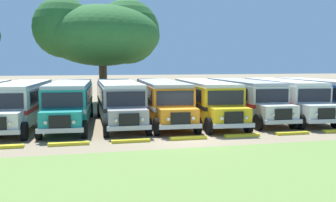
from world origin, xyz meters
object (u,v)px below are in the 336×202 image
parked_bus_slot_4 (162,99)px  parked_bus_slot_6 (244,97)px  parked_bus_slot_8 (323,96)px  broad_shade_tree (103,35)px  parked_bus_slot_1 (21,102)px  parked_bus_slot_7 (283,97)px  parked_bus_slot_5 (206,99)px  parked_bus_slot_2 (70,101)px  parked_bus_slot_3 (119,100)px

parked_bus_slot_4 → parked_bus_slot_6: same height
parked_bus_slot_8 → broad_shade_tree: broad_shade_tree is taller
parked_bus_slot_1 → parked_bus_slot_7: (18.54, -0.54, 0.00)m
broad_shade_tree → parked_bus_slot_5: bearing=-62.8°
parked_bus_slot_2 → parked_bus_slot_7: 15.47m
parked_bus_slot_4 → broad_shade_tree: size_ratio=0.88×
parked_bus_slot_1 → broad_shade_tree: size_ratio=0.88×
parked_bus_slot_8 → broad_shade_tree: bearing=-128.1°
parked_bus_slot_3 → parked_bus_slot_7: size_ratio=0.99×
parked_bus_slot_2 → parked_bus_slot_8: (18.57, -0.81, 0.00)m
parked_bus_slot_2 → broad_shade_tree: broad_shade_tree is taller
parked_bus_slot_5 → parked_bus_slot_7: (6.20, 0.24, 0.00)m
parked_bus_slot_4 → parked_bus_slot_6: size_ratio=1.00×
parked_bus_slot_1 → parked_bus_slot_8: size_ratio=1.01×
parked_bus_slot_6 → broad_shade_tree: size_ratio=0.87×
broad_shade_tree → parked_bus_slot_1: bearing=-117.1°
parked_bus_slot_7 → parked_bus_slot_8: same height
parked_bus_slot_8 → parked_bus_slot_7: bearing=-96.8°
parked_bus_slot_5 → parked_bus_slot_4: bearing=-94.5°
parked_bus_slot_8 → parked_bus_slot_1: bearing=-91.9°
parked_bus_slot_2 → parked_bus_slot_7: size_ratio=1.00×
parked_bus_slot_6 → broad_shade_tree: (-9.56, 11.81, 5.29)m
parked_bus_slot_1 → parked_bus_slot_8: 21.67m
parked_bus_slot_3 → parked_bus_slot_8: (15.34, -0.76, 0.00)m
parked_bus_slot_1 → parked_bus_slot_3: bearing=92.6°
parked_bus_slot_7 → parked_bus_slot_3: bearing=-87.3°
parked_bus_slot_2 → parked_bus_slot_7: (15.47, -0.40, 0.00)m
parked_bus_slot_3 → broad_shade_tree: bearing=-178.1°
parked_bus_slot_2 → parked_bus_slot_5: same height
parked_bus_slot_1 → broad_shade_tree: bearing=157.1°
parked_bus_slot_6 → parked_bus_slot_1: bearing=-89.9°
parked_bus_slot_4 → parked_bus_slot_8: bearing=89.5°
parked_bus_slot_3 → parked_bus_slot_5: bearing=84.6°
parked_bus_slot_6 → parked_bus_slot_7: same height
parked_bus_slot_3 → parked_bus_slot_5: same height
broad_shade_tree → parked_bus_slot_7: bearing=-44.0°
parked_bus_slot_2 → parked_bus_slot_4: size_ratio=1.00×
parked_bus_slot_7 → broad_shade_tree: size_ratio=0.88×
parked_bus_slot_6 → parked_bus_slot_7: bearing=84.0°
parked_bus_slot_1 → parked_bus_slot_8: (21.65, -0.94, 0.00)m
parked_bus_slot_6 → broad_shade_tree: 16.09m
parked_bus_slot_7 → parked_bus_slot_8: bearing=86.8°
parked_bus_slot_3 → parked_bus_slot_4: size_ratio=1.00×
parked_bus_slot_6 → parked_bus_slot_7: (3.03, -0.36, 0.00)m
parked_bus_slot_1 → parked_bus_slot_3: same height
parked_bus_slot_5 → parked_bus_slot_7: 6.21m
parked_bus_slot_1 → parked_bus_slot_8: bearing=91.8°
parked_bus_slot_2 → parked_bus_slot_6: (12.44, -0.05, 0.00)m
parked_bus_slot_4 → parked_bus_slot_6: (6.23, 0.20, 0.00)m
parked_bus_slot_5 → parked_bus_slot_8: same height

